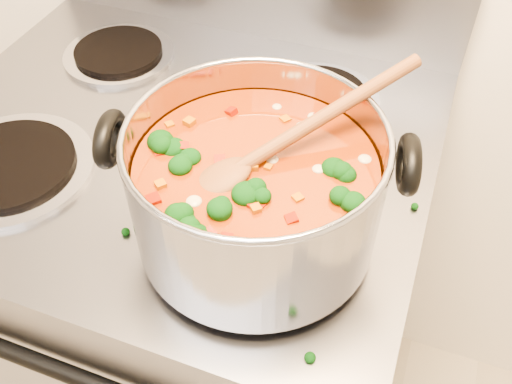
{
  "coord_description": "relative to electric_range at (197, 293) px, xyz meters",
  "views": [
    {
      "loc": [
        0.42,
        0.57,
        1.5
      ],
      "look_at": [
        0.26,
        1.01,
        1.01
      ],
      "focal_mm": 40.0,
      "sensor_mm": 36.0,
      "label": 1
    }
  ],
  "objects": [
    {
      "name": "electric_range",
      "position": [
        0.0,
        0.0,
        0.0
      ],
      "size": [
        0.79,
        0.72,
        1.08
      ],
      "color": "gray",
      "rests_on": "ground"
    },
    {
      "name": "stockpot",
      "position": [
        0.19,
        -0.16,
        0.55
      ],
      "size": [
        0.36,
        0.3,
        0.18
      ],
      "rotation": [
        0.0,
        0.0,
        0.23
      ],
      "color": "#9F9FA7",
      "rests_on": "electric_range"
    },
    {
      "name": "cooktop_crumbs",
      "position": [
        0.18,
        -0.32,
        0.46
      ],
      "size": [
        0.22,
        0.02,
        0.01
      ],
      "color": "black",
      "rests_on": "electric_range"
    },
    {
      "name": "wooden_spoon",
      "position": [
        0.21,
        -0.14,
        0.6
      ],
      "size": [
        0.22,
        0.25,
        0.1
      ],
      "rotation": [
        0.0,
        0.0,
        0.87
      ],
      "color": "brown",
      "rests_on": "stockpot"
    }
  ]
}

